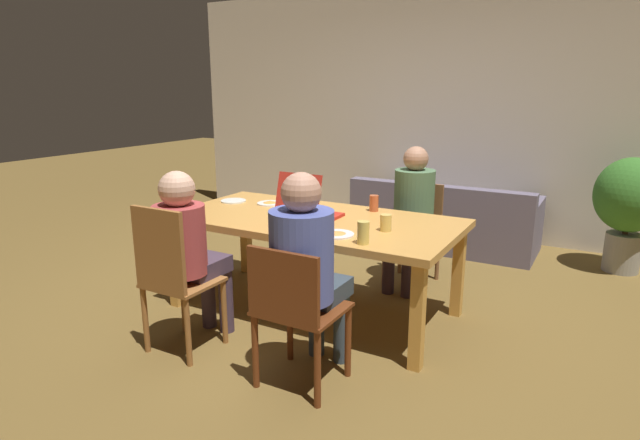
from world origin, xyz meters
The scene contains 18 objects.
ground_plane centered at (0.00, 0.00, 0.00)m, with size 20.00×20.00×0.00m, color brown.
back_wall centered at (0.00, 2.73, 1.38)m, with size 6.42×0.12×2.76m, color beige.
dining_table centered at (0.00, 0.00, 0.66)m, with size 2.12×1.06×0.73m.
chair_0 centered at (-0.43, -1.02, 0.55)m, with size 0.41×0.39×0.98m.
person_0 centered at (-0.43, -0.87, 0.69)m, with size 0.32×0.53×1.17m.
chair_1 centered at (0.45, 1.00, 0.49)m, with size 0.40×0.42×0.85m.
person_1 centered at (0.45, 0.86, 0.70)m, with size 0.34×0.53×1.19m.
chair_2 centered at (0.45, -0.99, 0.49)m, with size 0.46×0.42×0.85m.
person_2 centered at (0.45, -0.85, 0.73)m, with size 0.36×0.55×1.23m.
pizza_box_0 centered at (0.01, -0.06, 0.78)m, with size 0.35×0.44×0.36m.
plate_0 centered at (-0.86, 0.14, 0.74)m, with size 0.21×0.21×0.01m.
plate_1 centered at (-0.54, 0.21, 0.74)m, with size 0.21×0.21×0.03m.
plate_2 centered at (0.37, -0.33, 0.74)m, with size 0.23×0.23×0.03m.
drinking_glass_0 centered at (0.31, 0.41, 0.79)m, with size 0.07×0.07×0.12m, color #BA532E.
drinking_glass_1 centered at (0.60, -0.42, 0.80)m, with size 0.07×0.07×0.14m, color #DCC25A.
drinking_glass_2 centered at (0.60, -0.08, 0.79)m, with size 0.08×0.08×0.11m, color #E3BF5C.
couch centered at (0.38, 2.10, 0.26)m, with size 1.88×0.78×0.71m.
potted_plant centered at (2.05, 2.16, 0.66)m, with size 0.62×0.62×1.06m.
Camera 1 is at (1.89, -3.25, 1.68)m, focal length 29.55 mm.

